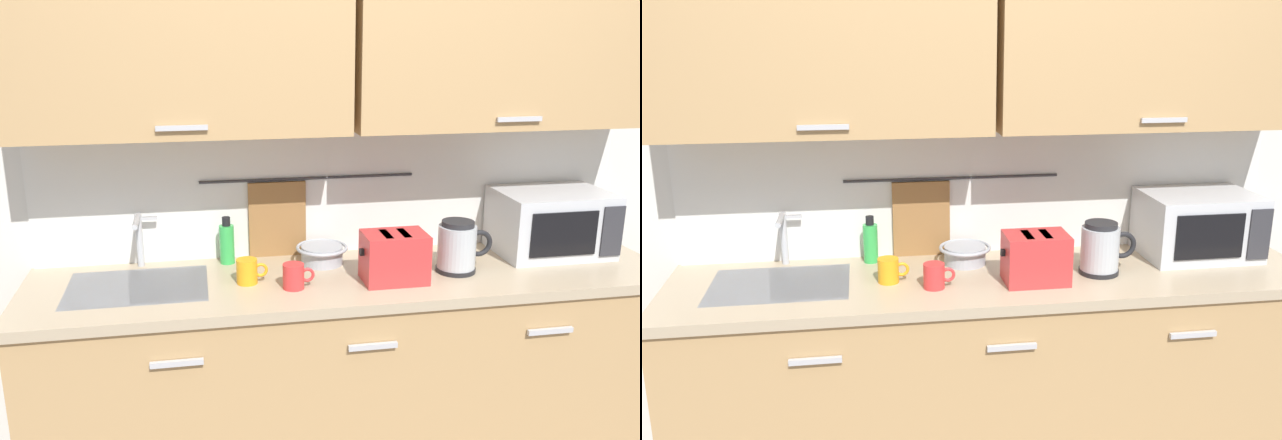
{
  "view_description": "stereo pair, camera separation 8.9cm",
  "coord_description": "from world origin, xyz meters",
  "views": [
    {
      "loc": [
        -0.59,
        -2.13,
        1.84
      ],
      "look_at": [
        -0.13,
        0.33,
        1.12
      ],
      "focal_mm": 37.82,
      "sensor_mm": 36.0,
      "label": 1
    },
    {
      "loc": [
        -0.5,
        -2.14,
        1.84
      ],
      "look_at": [
        -0.13,
        0.33,
        1.12
      ],
      "focal_mm": 37.82,
      "sensor_mm": 36.0,
      "label": 2
    }
  ],
  "objects": [
    {
      "name": "counter_unit",
      "position": [
        -0.01,
        0.3,
        0.46
      ],
      "size": [
        2.53,
        0.64,
        0.9
      ],
      "color": "tan",
      "rests_on": "ground"
    },
    {
      "name": "back_wall_assembly",
      "position": [
        -0.0,
        0.53,
        1.52
      ],
      "size": [
        3.7,
        0.41,
        2.5
      ],
      "color": "silver",
      "rests_on": "ground"
    },
    {
      "name": "sink_faucet",
      "position": [
        -0.83,
        0.53,
        1.04
      ],
      "size": [
        0.09,
        0.17,
        0.22
      ],
      "color": "#B2B5BA",
      "rests_on": "counter_unit"
    },
    {
      "name": "microwave",
      "position": [
        0.89,
        0.41,
        1.04
      ],
      "size": [
        0.46,
        0.35,
        0.27
      ],
      "color": "silver",
      "rests_on": "counter_unit"
    },
    {
      "name": "electric_kettle",
      "position": [
        0.41,
        0.26,
        1.0
      ],
      "size": [
        0.23,
        0.16,
        0.21
      ],
      "color": "black",
      "rests_on": "counter_unit"
    },
    {
      "name": "dish_soap_bottle",
      "position": [
        -0.48,
        0.52,
        0.99
      ],
      "size": [
        0.06,
        0.06,
        0.2
      ],
      "color": "green",
      "rests_on": "counter_unit"
    },
    {
      "name": "mug_near_sink",
      "position": [
        -0.25,
        0.19,
        0.95
      ],
      "size": [
        0.12,
        0.08,
        0.09
      ],
      "color": "red",
      "rests_on": "counter_unit"
    },
    {
      "name": "mixing_bowl",
      "position": [
        -0.1,
        0.44,
        0.94
      ],
      "size": [
        0.21,
        0.21,
        0.08
      ],
      "color": "#A5ADB7",
      "rests_on": "counter_unit"
    },
    {
      "name": "toaster",
      "position": [
        0.13,
        0.2,
        1.0
      ],
      "size": [
        0.26,
        0.17,
        0.19
      ],
      "color": "red",
      "rests_on": "counter_unit"
    },
    {
      "name": "mug_by_kettle",
      "position": [
        -0.42,
        0.28,
        0.95
      ],
      "size": [
        0.12,
        0.08,
        0.09
      ],
      "color": "orange",
      "rests_on": "counter_unit"
    }
  ]
}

